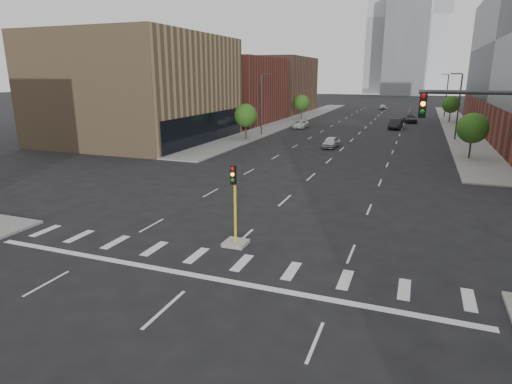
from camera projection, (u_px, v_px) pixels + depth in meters
The scene contains 22 objects.
ground at pixel (133, 337), 14.88m from camera, with size 400.00×400.00×0.00m, color black.
sidewalk_left_far at pixel (295, 120), 86.72m from camera, with size 5.00×92.00×0.15m, color gray.
sidewalk_right_far at pixel (457, 126), 76.46m from camera, with size 5.00×92.00×0.15m, color gray.
building_left_mid at pixel (141, 89), 58.51m from camera, with size 20.00×24.00×14.00m, color #917452.
building_left_far_a at pixel (222, 90), 82.22m from camera, with size 20.00×22.00×12.00m, color brown.
building_left_far_b at pixel (267, 85), 105.53m from camera, with size 20.00×24.00×13.00m, color brown.
tower_left at pixel (393, 19), 206.74m from camera, with size 22.00×22.00×70.00m, color #B2B7BC.
tower_right at pixel (432, 16), 235.33m from camera, with size 20.00×20.00×80.00m, color #B2B7BC.
tower_mid at pixel (406, 44), 189.41m from camera, with size 18.00×18.00×44.00m, color slate.
median_traffic_signal at pixel (235, 228), 22.71m from camera, with size 1.20×1.20×4.40m.
streetlight_right_a at pixel (458, 104), 58.57m from camera, with size 1.60×0.22×9.07m.
streetlight_right_b at pixel (446, 94), 90.12m from camera, with size 1.60×0.22×9.07m.
streetlight_left at pixel (262, 102), 63.23m from camera, with size 1.60×0.22×9.07m.
tree_left_near at pixel (246, 115), 59.35m from camera, with size 3.20×3.20×4.85m.
tree_left_far at pixel (302, 103), 86.40m from camera, with size 3.20×3.20×4.85m.
tree_right_near at pixel (473, 128), 45.27m from camera, with size 3.20×3.20×4.85m.
tree_right_far at pixel (451, 105), 81.33m from camera, with size 3.20×3.20×4.85m.
car_near_left at pixel (331, 142), 53.58m from camera, with size 1.61×4.01×1.37m, color silver.
car_mid_right at pixel (396, 124), 72.13m from camera, with size 1.78×5.09×1.68m, color black.
car_far_left at pixel (300, 124), 73.48m from camera, with size 2.25×4.88×1.35m, color silver.
car_deep_right at pixel (410, 119), 81.72m from camera, with size 2.13×5.23×1.52m, color black.
car_distant at pixel (383, 107), 112.75m from camera, with size 1.62×4.02×1.37m, color silver.
Camera 1 is at (8.63, -10.65, 8.83)m, focal length 30.00 mm.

